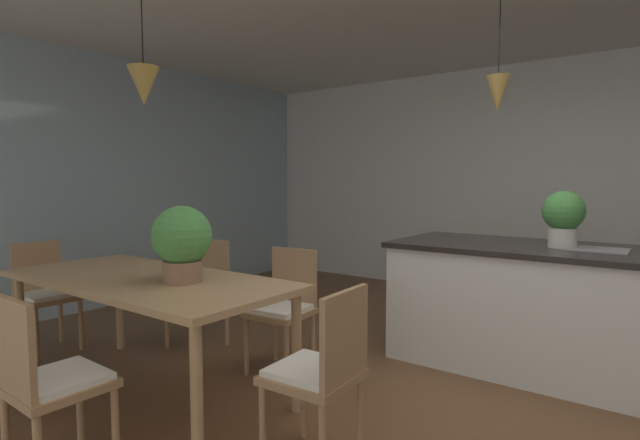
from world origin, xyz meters
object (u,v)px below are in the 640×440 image
object	(u,v)px
chair_far_left	(201,289)
kitchen_island	(555,308)
dining_table	(146,287)
chair_kitchen_end	(321,370)
chair_window_end	(45,292)
potted_plant_on_table	(182,240)
potted_plant_on_island	(563,216)
chair_far_right	(284,305)
chair_near_right	(47,380)

from	to	relation	value
chair_far_left	kitchen_island	xyz separation A→B (m)	(2.49, 1.11, -0.01)
dining_table	chair_far_left	bearing A→B (deg)	118.91
chair_kitchen_end	chair_far_left	size ratio (longest dim) A/B	1.00
chair_window_end	potted_plant_on_table	size ratio (longest dim) A/B	1.89
chair_far_left	potted_plant_on_island	size ratio (longest dim) A/B	2.19
chair_far_right	potted_plant_on_table	distance (m)	0.96
potted_plant_on_table	chair_window_end	bearing A→B (deg)	-178.79
chair_kitchen_end	kitchen_island	xyz separation A→B (m)	(0.65, 1.93, -0.01)
chair_kitchen_end	potted_plant_on_table	bearing A→B (deg)	178.16
potted_plant_on_table	kitchen_island	bearing A→B (deg)	47.93
chair_near_right	chair_far_left	xyz separation A→B (m)	(-0.91, 1.64, 0.00)
chair_far_left	chair_far_right	size ratio (longest dim) A/B	1.00
chair_kitchen_end	chair_window_end	distance (m)	2.76
chair_window_end	potted_plant_on_island	xyz separation A→B (m)	(3.44, 1.93, 0.65)
chair_near_right	chair_kitchen_end	bearing A→B (deg)	41.67
chair_far_right	potted_plant_on_table	bearing A→B (deg)	-99.23
chair_kitchen_end	chair_near_right	bearing A→B (deg)	-138.33
chair_window_end	chair_far_left	distance (m)	1.24
chair_window_end	chair_far_left	bearing A→B (deg)	41.62
chair_window_end	chair_far_right	xyz separation A→B (m)	(1.83, 0.82, 0.00)
chair_kitchen_end	potted_plant_on_table	xyz separation A→B (m)	(-1.06, 0.03, 0.54)
chair_far_left	chair_kitchen_end	bearing A→B (deg)	-24.10
chair_kitchen_end	chair_near_right	world-z (taller)	same
chair_far_right	kitchen_island	bearing A→B (deg)	35.04
chair_far_left	potted_plant_on_table	size ratio (longest dim) A/B	1.89
dining_table	kitchen_island	world-z (taller)	kitchen_island
chair_kitchen_end	chair_far_left	bearing A→B (deg)	155.90
chair_near_right	potted_plant_on_island	distance (m)	3.25
dining_table	kitchen_island	xyz separation A→B (m)	(2.03, 1.93, -0.23)
chair_near_right	chair_far_right	size ratio (longest dim) A/B	1.00
dining_table	chair_far_left	world-z (taller)	chair_far_left
chair_kitchen_end	chair_near_right	size ratio (longest dim) A/B	1.00
dining_table	chair_kitchen_end	bearing A→B (deg)	0.10
chair_near_right	kitchen_island	distance (m)	3.17
chair_far_right	potted_plant_on_island	size ratio (longest dim) A/B	2.19
chair_kitchen_end	chair_far_right	world-z (taller)	same
chair_far_left	potted_plant_on_table	world-z (taller)	potted_plant_on_table
chair_window_end	dining_table	bearing A→B (deg)	-0.02
dining_table	chair_kitchen_end	world-z (taller)	chair_kitchen_end
chair_kitchen_end	potted_plant_on_island	distance (m)	2.15
chair_far_right	potted_plant_on_island	world-z (taller)	potted_plant_on_island
chair_kitchen_end	potted_plant_on_island	size ratio (longest dim) A/B	2.19
chair_far_right	kitchen_island	world-z (taller)	kitchen_island
dining_table	chair_far_left	size ratio (longest dim) A/B	2.32
chair_far_left	potted_plant_on_island	bearing A→B (deg)	23.81
kitchen_island	potted_plant_on_island	world-z (taller)	potted_plant_on_island
kitchen_island	potted_plant_on_table	size ratio (longest dim) A/B	4.93
chair_near_right	potted_plant_on_island	xyz separation A→B (m)	(1.61, 2.75, 0.65)
chair_far_left	kitchen_island	bearing A→B (deg)	24.06
dining_table	chair_near_right	world-z (taller)	chair_near_right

